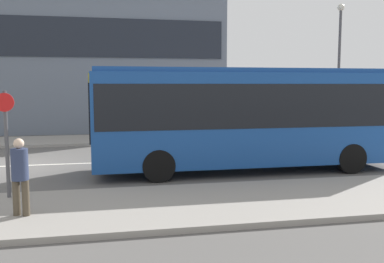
% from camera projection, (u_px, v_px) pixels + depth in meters
% --- Properties ---
extents(ground_plane, '(120.00, 120.00, 0.00)m').
position_uv_depth(ground_plane, '(9.00, 166.00, 14.94)').
color(ground_plane, '#595654').
extents(sidewalk_far, '(44.00, 3.50, 0.13)m').
position_uv_depth(sidewalk_far, '(36.00, 141.00, 21.01)').
color(sidewalk_far, gray).
rests_on(sidewalk_far, ground_plane).
extents(lane_centerline, '(41.80, 0.16, 0.01)m').
position_uv_depth(lane_centerline, '(9.00, 166.00, 14.94)').
color(lane_centerline, silver).
rests_on(lane_centerline, ground_plane).
extents(city_bus, '(10.05, 2.64, 3.34)m').
position_uv_depth(city_bus, '(247.00, 113.00, 14.04)').
color(city_bus, '#194793').
rests_on(city_bus, ground_plane).
extents(parked_car_0, '(4.44, 1.70, 1.39)m').
position_uv_depth(parked_car_0, '(321.00, 129.00, 21.14)').
color(parked_car_0, maroon).
rests_on(parked_car_0, ground_plane).
extents(pedestrian_near_stop, '(0.34, 0.34, 1.61)m').
position_uv_depth(pedestrian_near_stop, '(20.00, 172.00, 8.75)').
color(pedestrian_near_stop, '#4C4233').
rests_on(pedestrian_near_stop, sidewalk_near).
extents(bus_stop_sign, '(0.44, 0.12, 2.56)m').
position_uv_depth(bus_stop_sign, '(6.00, 136.00, 10.10)').
color(bus_stop_sign, '#4C4C51').
rests_on(bus_stop_sign, sidewalk_near).
extents(street_lamp, '(0.36, 0.36, 6.88)m').
position_uv_depth(street_lamp, '(339.00, 56.00, 22.38)').
color(street_lamp, '#4C4C51').
rests_on(street_lamp, sidewalk_far).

